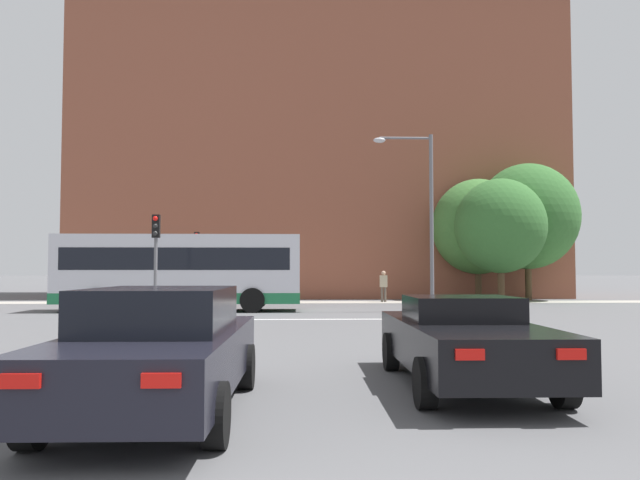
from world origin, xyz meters
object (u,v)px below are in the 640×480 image
object	(u,v)px
traffic_light_near_left	(156,248)
street_lamp_junction	(421,202)
traffic_light_far_left	(197,255)
pedestrian_walking_east	(226,282)
car_roadster_right	(463,340)
bus_crossing_lead	(181,270)
car_saloon_left	(161,349)
pedestrian_waiting	(384,284)

from	to	relation	value
traffic_light_near_left	street_lamp_junction	world-z (taller)	street_lamp_junction
traffic_light_far_left	street_lamp_junction	world-z (taller)	street_lamp_junction
traffic_light_far_left	pedestrian_walking_east	world-z (taller)	traffic_light_far_left
traffic_light_near_left	car_roadster_right	bearing A→B (deg)	-59.56
bus_crossing_lead	street_lamp_junction	size ratio (longest dim) A/B	1.36
traffic_light_near_left	traffic_light_far_left	distance (m)	10.53
car_saloon_left	traffic_light_far_left	size ratio (longest dim) A/B	1.34
pedestrian_waiting	traffic_light_near_left	bearing A→B (deg)	53.78
pedestrian_waiting	street_lamp_junction	bearing A→B (deg)	96.56
street_lamp_junction	traffic_light_near_left	bearing A→B (deg)	-158.96
car_roadster_right	bus_crossing_lead	world-z (taller)	bus_crossing_lead
pedestrian_waiting	pedestrian_walking_east	distance (m)	8.48
car_roadster_right	pedestrian_waiting	xyz separation A→B (m)	(2.18, 24.22, 0.30)
pedestrian_walking_east	car_saloon_left	bearing A→B (deg)	82.07
car_saloon_left	pedestrian_walking_east	world-z (taller)	pedestrian_walking_east
car_saloon_left	traffic_light_near_left	xyz separation A→B (m)	(-3.27, 14.13, 1.70)
traffic_light_far_left	street_lamp_junction	bearing A→B (deg)	-32.90
traffic_light_far_left	traffic_light_near_left	bearing A→B (deg)	-88.43
car_saloon_left	bus_crossing_lead	xyz separation A→B (m)	(-3.27, 18.81, 0.94)
pedestrian_waiting	pedestrian_walking_east	bearing A→B (deg)	1.77
car_saloon_left	street_lamp_junction	size ratio (longest dim) A/B	0.67
bus_crossing_lead	traffic_light_near_left	size ratio (longest dim) A/B	2.76
traffic_light_far_left	street_lamp_junction	size ratio (longest dim) A/B	0.50
car_roadster_right	street_lamp_junction	size ratio (longest dim) A/B	0.66
traffic_light_near_left	street_lamp_junction	bearing A→B (deg)	21.04
car_saloon_left	bus_crossing_lead	world-z (taller)	bus_crossing_lead
pedestrian_waiting	car_roadster_right	bearing A→B (deg)	87.80
car_roadster_right	bus_crossing_lead	bearing A→B (deg)	113.65
bus_crossing_lead	traffic_light_far_left	xyz separation A→B (m)	(-0.28, 5.86, 0.80)
pedestrian_waiting	traffic_light_far_left	bearing A→B (deg)	9.75
car_saloon_left	traffic_light_far_left	distance (m)	24.98
street_lamp_junction	pedestrian_waiting	bearing A→B (deg)	93.61
traffic_light_far_left	pedestrian_walking_east	distance (m)	2.37
car_saloon_left	car_roadster_right	size ratio (longest dim) A/B	1.01
pedestrian_waiting	pedestrian_walking_east	xyz separation A→B (m)	(-8.48, 0.17, 0.10)
street_lamp_junction	pedestrian_walking_east	xyz separation A→B (m)	(-8.98, 8.02, -3.44)
car_saloon_left	traffic_light_near_left	distance (m)	14.60
traffic_light_far_left	pedestrian_walking_east	size ratio (longest dim) A/B	2.01
car_saloon_left	pedestrian_walking_east	xyz separation A→B (m)	(-2.22, 26.01, 0.32)
car_saloon_left	street_lamp_junction	world-z (taller)	street_lamp_junction
bus_crossing_lead	pedestrian_walking_east	xyz separation A→B (m)	(1.06, 7.20, -0.62)
bus_crossing_lead	street_lamp_junction	xyz separation A→B (m)	(10.03, -0.82, 2.83)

